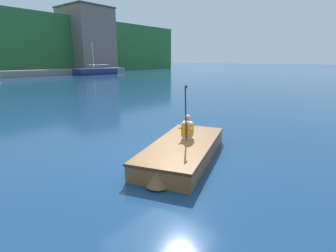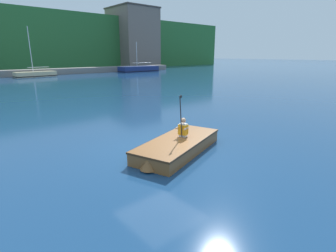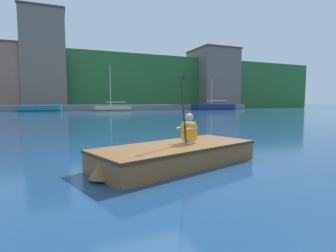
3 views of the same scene
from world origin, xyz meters
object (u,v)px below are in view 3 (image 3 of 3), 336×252
moored_boat_dock_center_near (113,109)px  rowboat_foreground (175,154)px  moored_boat_dock_west_inner (41,109)px  moored_boat_dock_center_far (213,107)px  person_paddler (189,129)px

moored_boat_dock_center_near → rowboat_foreground: 35.03m
moored_boat_dock_west_inner → moored_boat_dock_center_far: size_ratio=0.74×
moored_boat_dock_center_far → person_paddler: size_ratio=5.14×
moored_boat_dock_west_inner → rowboat_foreground: size_ratio=1.41×
moored_boat_dock_west_inner → moored_boat_dock_center_near: size_ratio=0.81×
moored_boat_dock_west_inner → rowboat_foreground: bearing=-82.3°
rowboat_foreground → moored_boat_dock_center_near: bearing=81.7°
moored_boat_dock_center_near → rowboat_foreground: (-5.07, -34.67, -0.12)m
moored_boat_dock_center_near → rowboat_foreground: moored_boat_dock_center_near is taller
rowboat_foreground → moored_boat_dock_center_far: bearing=56.7°
moored_boat_dock_center_near → person_paddler: moored_boat_dock_center_near is taller
moored_boat_dock_center_near → moored_boat_dock_center_far: moored_boat_dock_center_near is taller
rowboat_foreground → person_paddler: (0.38, 0.13, 0.48)m
moored_boat_dock_west_inner → person_paddler: size_ratio=3.79×
moored_boat_dock_center_near → moored_boat_dock_center_far: 17.19m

